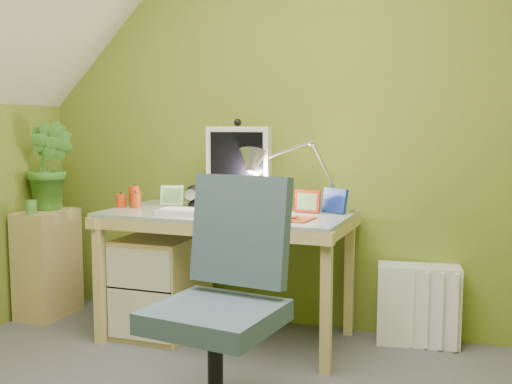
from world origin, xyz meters
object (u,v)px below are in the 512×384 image
(side_ledge, at_px, (48,263))
(radiator, at_px, (418,305))
(monitor, at_px, (238,158))
(potted_plant, at_px, (50,166))
(desk_lamp, at_px, (316,160))
(desk, at_px, (227,276))
(task_chair, at_px, (215,313))

(side_ledge, relative_size, radiator, 1.53)
(monitor, height_order, radiator, monitor)
(monitor, relative_size, potted_plant, 1.04)
(radiator, bearing_deg, desk_lamp, -178.12)
(desk_lamp, height_order, potted_plant, desk_lamp)
(potted_plant, bearing_deg, side_ledge, -99.66)
(side_ledge, bearing_deg, desk, -0.45)
(monitor, bearing_deg, side_ledge, -169.14)
(desk, xyz_separation_m, desk_lamp, (0.45, 0.18, 0.63))
(desk_lamp, relative_size, potted_plant, 1.04)
(potted_plant, relative_size, task_chair, 0.58)
(desk_lamp, bearing_deg, radiator, 15.80)
(desk_lamp, bearing_deg, potted_plant, -169.28)
(monitor, xyz_separation_m, task_chair, (0.34, -1.13, -0.52))
(desk, relative_size, task_chair, 1.41)
(desk_lamp, bearing_deg, side_ledge, -167.57)
(task_chair, bearing_deg, side_ledge, 155.88)
(desk, distance_m, potted_plant, 1.32)
(task_chair, xyz_separation_m, radiator, (0.66, 1.22, -0.25))
(potted_plant, xyz_separation_m, radiator, (2.19, 0.21, -0.71))
(desk, xyz_separation_m, monitor, (0.00, 0.18, 0.64))
(desk, relative_size, monitor, 2.36)
(desk, bearing_deg, side_ledge, -178.42)
(desk, bearing_deg, potted_plant, 179.17)
(side_ledge, distance_m, radiator, 2.22)
(desk_lamp, height_order, task_chair, desk_lamp)
(desk, distance_m, desk_lamp, 0.80)
(potted_plant, bearing_deg, desk_lamp, 4.20)
(potted_plant, bearing_deg, radiator, 5.49)
(side_ledge, height_order, task_chair, task_chair)
(monitor, bearing_deg, desk_lamp, 2.76)
(potted_plant, xyz_separation_m, task_chair, (1.53, -1.01, -0.46))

